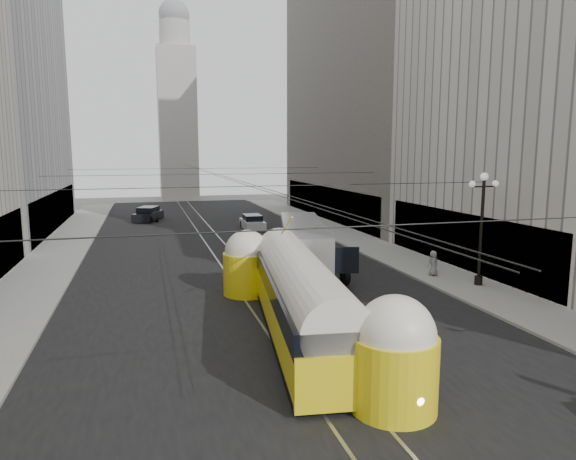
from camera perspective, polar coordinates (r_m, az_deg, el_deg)
road at (r=40.13m, az=-7.40°, el=-2.39°), size 20.00×85.00×0.02m
sidewalk_left at (r=43.65m, az=-23.89°, el=-2.08°), size 4.00×72.00×0.15m
sidewalk_right at (r=46.60m, az=6.72°, el=-0.75°), size 4.00×72.00×0.15m
rail_left at (r=40.03m, az=-8.46°, el=-2.44°), size 0.12×85.00×0.04m
rail_right at (r=40.24m, az=-6.34°, el=-2.34°), size 0.12×85.00×0.04m
building_right_far at (r=60.80m, az=9.81°, el=16.74°), size 12.60×32.60×32.60m
distant_tower at (r=86.99m, az=-12.24°, el=13.30°), size 6.00×6.00×31.36m
lamppost_right_mid at (r=30.73m, az=20.72°, el=0.80°), size 1.86×0.44×6.37m
catenary at (r=38.45m, az=-7.18°, el=5.97°), size 25.00×72.00×0.23m
streetcar at (r=21.55m, az=1.28°, el=-7.23°), size 4.36×16.21×3.58m
city_bus at (r=33.13m, az=1.69°, el=-1.67°), size 5.34×12.66×3.12m
sedan_white_far at (r=51.38m, az=-3.97°, el=0.83°), size 1.97×4.62×1.45m
sedan_dark_far at (r=59.62m, az=-15.27°, el=1.68°), size 3.57×5.39×1.58m
pedestrian_sidewalk_right at (r=32.66m, az=15.83°, el=-3.55°), size 0.82×0.59×1.54m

